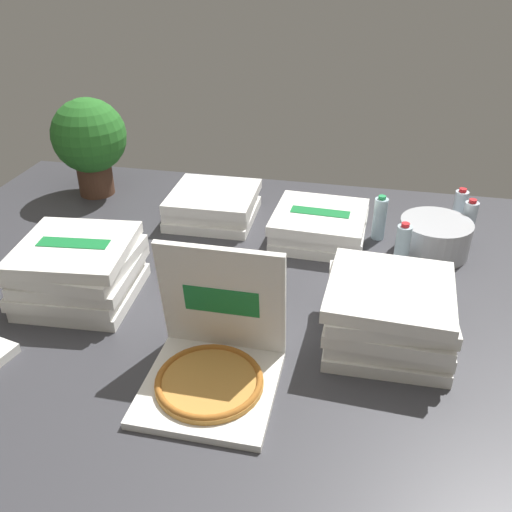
{
  "coord_description": "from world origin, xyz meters",
  "views": [
    {
      "loc": [
        0.38,
        -1.71,
        1.22
      ],
      "look_at": [
        -0.01,
        0.1,
        0.14
      ],
      "focal_mm": 39.02,
      "sensor_mm": 36.0,
      "label": 1
    }
  ],
  "objects_px": {
    "water_bottle_2": "(380,218)",
    "water_bottle_3": "(459,211)",
    "open_pizza_box": "(213,359)",
    "pizza_stack_center_far": "(320,225)",
    "pizza_stack_right_far": "(213,204)",
    "pizza_stack_right_mid": "(79,270)",
    "water_bottle_0": "(402,247)",
    "ice_bucket": "(434,237)",
    "water_bottle_1": "(468,222)",
    "pizza_stack_left_near": "(388,313)",
    "potted_plant": "(90,140)"
  },
  "relations": [
    {
      "from": "open_pizza_box",
      "to": "ice_bucket",
      "type": "xyz_separation_m",
      "value": [
        0.72,
        0.98,
        -0.01
      ]
    },
    {
      "from": "pizza_stack_right_mid",
      "to": "ice_bucket",
      "type": "bearing_deg",
      "value": 25.27
    },
    {
      "from": "water_bottle_2",
      "to": "potted_plant",
      "type": "height_order",
      "value": "potted_plant"
    },
    {
      "from": "water_bottle_0",
      "to": "water_bottle_1",
      "type": "xyz_separation_m",
      "value": [
        0.29,
        0.3,
        0.0
      ]
    },
    {
      "from": "pizza_stack_right_mid",
      "to": "ice_bucket",
      "type": "xyz_separation_m",
      "value": [
        1.34,
        0.63,
        -0.04
      ]
    },
    {
      "from": "water_bottle_0",
      "to": "water_bottle_2",
      "type": "relative_size",
      "value": 1.0
    },
    {
      "from": "pizza_stack_left_near",
      "to": "water_bottle_0",
      "type": "height_order",
      "value": "pizza_stack_left_near"
    },
    {
      "from": "pizza_stack_right_mid",
      "to": "pizza_stack_center_far",
      "type": "xyz_separation_m",
      "value": [
        0.84,
        0.65,
        -0.05
      ]
    },
    {
      "from": "water_bottle_3",
      "to": "potted_plant",
      "type": "distance_m",
      "value": 1.86
    },
    {
      "from": "open_pizza_box",
      "to": "water_bottle_0",
      "type": "height_order",
      "value": "open_pizza_box"
    },
    {
      "from": "pizza_stack_right_mid",
      "to": "water_bottle_2",
      "type": "height_order",
      "value": "pizza_stack_right_mid"
    },
    {
      "from": "open_pizza_box",
      "to": "pizza_stack_center_far",
      "type": "relative_size",
      "value": 0.99
    },
    {
      "from": "pizza_stack_center_far",
      "to": "water_bottle_0",
      "type": "height_order",
      "value": "water_bottle_0"
    },
    {
      "from": "pizza_stack_center_far",
      "to": "water_bottle_3",
      "type": "distance_m",
      "value": 0.66
    },
    {
      "from": "water_bottle_2",
      "to": "open_pizza_box",
      "type": "bearing_deg",
      "value": -114.31
    },
    {
      "from": "water_bottle_1",
      "to": "ice_bucket",
      "type": "bearing_deg",
      "value": -139.28
    },
    {
      "from": "water_bottle_0",
      "to": "pizza_stack_right_far",
      "type": "bearing_deg",
      "value": 161.46
    },
    {
      "from": "water_bottle_2",
      "to": "pizza_stack_right_far",
      "type": "bearing_deg",
      "value": 176.61
    },
    {
      "from": "pizza_stack_center_far",
      "to": "pizza_stack_left_near",
      "type": "height_order",
      "value": "pizza_stack_left_near"
    },
    {
      "from": "open_pizza_box",
      "to": "water_bottle_1",
      "type": "xyz_separation_m",
      "value": [
        0.87,
        1.11,
        0.02
      ]
    },
    {
      "from": "potted_plant",
      "to": "open_pizza_box",
      "type": "bearing_deg",
      "value": -51.39
    },
    {
      "from": "pizza_stack_right_far",
      "to": "water_bottle_0",
      "type": "relative_size",
      "value": 2.11
    },
    {
      "from": "pizza_stack_center_far",
      "to": "water_bottle_3",
      "type": "xyz_separation_m",
      "value": [
        0.62,
        0.23,
        0.03
      ]
    },
    {
      "from": "pizza_stack_right_far",
      "to": "water_bottle_1",
      "type": "relative_size",
      "value": 2.11
    },
    {
      "from": "pizza_stack_right_far",
      "to": "ice_bucket",
      "type": "xyz_separation_m",
      "value": [
        1.04,
        -0.13,
        0.01
      ]
    },
    {
      "from": "open_pizza_box",
      "to": "pizza_stack_right_far",
      "type": "xyz_separation_m",
      "value": [
        -0.32,
        1.11,
        -0.02
      ]
    },
    {
      "from": "pizza_stack_right_mid",
      "to": "ice_bucket",
      "type": "relative_size",
      "value": 1.47
    },
    {
      "from": "pizza_stack_right_mid",
      "to": "pizza_stack_center_far",
      "type": "distance_m",
      "value": 1.07
    },
    {
      "from": "water_bottle_3",
      "to": "water_bottle_0",
      "type": "bearing_deg",
      "value": -122.6
    },
    {
      "from": "water_bottle_0",
      "to": "pizza_stack_left_near",
      "type": "bearing_deg",
      "value": -96.27
    },
    {
      "from": "pizza_stack_center_far",
      "to": "water_bottle_2",
      "type": "bearing_deg",
      "value": 14.46
    },
    {
      "from": "potted_plant",
      "to": "water_bottle_3",
      "type": "bearing_deg",
      "value": -1.29
    },
    {
      "from": "pizza_stack_center_far",
      "to": "water_bottle_2",
      "type": "height_order",
      "value": "water_bottle_2"
    },
    {
      "from": "open_pizza_box",
      "to": "water_bottle_3",
      "type": "distance_m",
      "value": 1.49
    },
    {
      "from": "pizza_stack_center_far",
      "to": "pizza_stack_right_mid",
      "type": "bearing_deg",
      "value": -142.25
    },
    {
      "from": "open_pizza_box",
      "to": "pizza_stack_center_far",
      "type": "distance_m",
      "value": 1.02
    },
    {
      "from": "pizza_stack_right_mid",
      "to": "water_bottle_0",
      "type": "distance_m",
      "value": 1.29
    },
    {
      "from": "water_bottle_1",
      "to": "pizza_stack_center_far",
      "type": "bearing_deg",
      "value": -170.29
    },
    {
      "from": "pizza_stack_right_far",
      "to": "potted_plant",
      "type": "height_order",
      "value": "potted_plant"
    },
    {
      "from": "pizza_stack_right_mid",
      "to": "open_pizza_box",
      "type": "bearing_deg",
      "value": -28.91
    },
    {
      "from": "pizza_stack_right_far",
      "to": "water_bottle_2",
      "type": "xyz_separation_m",
      "value": [
        0.8,
        -0.05,
        0.03
      ]
    },
    {
      "from": "open_pizza_box",
      "to": "water_bottle_2",
      "type": "distance_m",
      "value": 1.17
    },
    {
      "from": "water_bottle_1",
      "to": "water_bottle_0",
      "type": "bearing_deg",
      "value": -134.68
    },
    {
      "from": "pizza_stack_right_mid",
      "to": "pizza_stack_left_near",
      "type": "height_order",
      "value": "pizza_stack_right_mid"
    },
    {
      "from": "potted_plant",
      "to": "water_bottle_2",
      "type": "bearing_deg",
      "value": -7.65
    },
    {
      "from": "potted_plant",
      "to": "water_bottle_0",
      "type": "bearing_deg",
      "value": -15.93
    },
    {
      "from": "pizza_stack_left_near",
      "to": "potted_plant",
      "type": "bearing_deg",
      "value": 148.09
    },
    {
      "from": "ice_bucket",
      "to": "pizza_stack_center_far",
      "type": "bearing_deg",
      "value": 177.89
    },
    {
      "from": "pizza_stack_left_near",
      "to": "potted_plant",
      "type": "height_order",
      "value": "potted_plant"
    },
    {
      "from": "water_bottle_2",
      "to": "water_bottle_3",
      "type": "height_order",
      "value": "same"
    }
  ]
}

